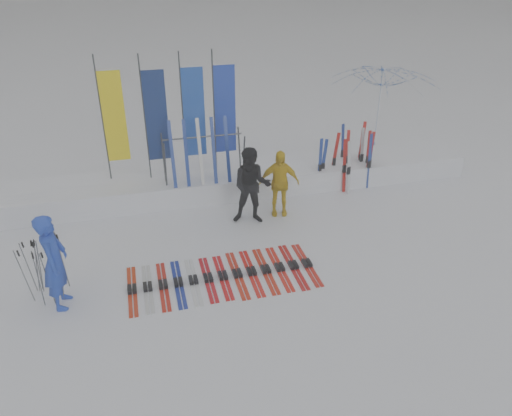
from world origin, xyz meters
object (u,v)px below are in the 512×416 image
object	(u,v)px
person_blue	(55,262)
person_black	(252,186)
tent_canopy	(380,112)
ski_row	(223,276)
ski_rack	(203,152)
person_yellow	(279,183)

from	to	relation	value
person_blue	person_black	size ratio (longest dim) A/B	1.00
person_blue	tent_canopy	distance (m)	10.58
person_black	ski_row	world-z (taller)	person_black
person_black	ski_rack	world-z (taller)	person_black
person_blue	ski_rack	distance (m)	4.95
person_black	tent_canopy	size ratio (longest dim) A/B	0.59
person_black	ski_row	distance (m)	2.58
person_blue	ski_row	size ratio (longest dim) A/B	0.50
tent_canopy	ski_rack	world-z (taller)	tent_canopy
person_yellow	ski_row	world-z (taller)	person_yellow
tent_canopy	ski_rack	bearing A→B (deg)	-163.72
ski_rack	ski_row	bearing A→B (deg)	-93.51
person_black	tent_canopy	world-z (taller)	tent_canopy
person_blue	tent_canopy	bearing A→B (deg)	-55.14
ski_row	person_yellow	bearing A→B (deg)	51.36
ski_row	ski_rack	size ratio (longest dim) A/B	1.88
person_blue	person_black	world-z (taller)	person_blue
person_yellow	ski_rack	distance (m)	2.13
person_black	person_yellow	world-z (taller)	person_black
ski_rack	person_yellow	bearing A→B (deg)	-35.64
person_black	ski_rack	xyz separation A→B (m)	(-0.92, 1.44, 0.42)
person_blue	person_yellow	world-z (taller)	person_blue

